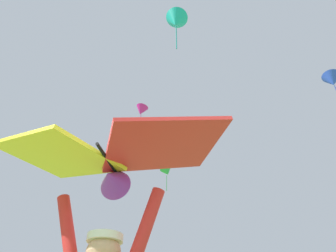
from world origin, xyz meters
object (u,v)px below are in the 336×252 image
held_stunt_kite (110,158)px  distant_kite_teal_far_center (176,21)px  distant_kite_blue_mid_right (332,81)px  distant_kite_green_low_right (167,172)px  distant_kite_magenta_high_left (141,111)px

held_stunt_kite → distant_kite_teal_far_center: size_ratio=0.62×
distant_kite_blue_mid_right → distant_kite_green_low_right: size_ratio=0.77×
distant_kite_teal_far_center → distant_kite_magenta_high_left: 16.09m
distant_kite_teal_far_center → distant_kite_blue_mid_right: 8.89m
distant_kite_teal_far_center → distant_kite_blue_mid_right: (7.01, 1.33, -5.30)m
distant_kite_blue_mid_right → distant_kite_green_low_right: 17.07m
held_stunt_kite → distant_kite_blue_mid_right: 15.06m
distant_kite_teal_far_center → distant_kite_magenta_high_left: distant_kite_magenta_high_left is taller
distant_kite_teal_far_center → distant_kite_magenta_high_left: bearing=118.5°
distant_kite_magenta_high_left → distant_kite_blue_mid_right: bearing=-40.1°
distant_kite_green_low_right → distant_kite_magenta_high_left: size_ratio=0.83×
distant_kite_blue_mid_right → distant_kite_magenta_high_left: (-14.28, 12.04, 10.56)m
distant_kite_teal_far_center → distant_kite_blue_mid_right: bearing=10.7°
distant_kite_blue_mid_right → distant_kite_green_low_right: bearing=133.5°
distant_kite_green_low_right → distant_kite_magenta_high_left: distant_kite_magenta_high_left is taller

